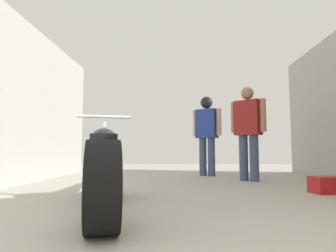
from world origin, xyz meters
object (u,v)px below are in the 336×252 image
motorcycle_maroon_cruiser (103,168)px  mechanic_in_blue (248,127)px  mechanic_with_helmet (207,128)px  red_toolbox (328,185)px

motorcycle_maroon_cruiser → mechanic_in_blue: mechanic_in_blue is taller
mechanic_in_blue → mechanic_with_helmet: size_ratio=0.99×
mechanic_with_helmet → red_toolbox: 2.85m
mechanic_with_helmet → motorcycle_maroon_cruiser: bearing=-110.0°
mechanic_with_helmet → red_toolbox: size_ratio=4.11×
motorcycle_maroon_cruiser → red_toolbox: 2.88m
mechanic_in_blue → motorcycle_maroon_cruiser: bearing=-127.0°
mechanic_with_helmet → mechanic_in_blue: bearing=-56.1°
mechanic_in_blue → mechanic_with_helmet: 1.17m
motorcycle_maroon_cruiser → mechanic_in_blue: bearing=53.0°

